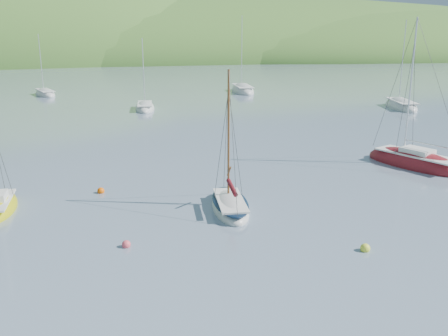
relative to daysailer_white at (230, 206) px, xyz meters
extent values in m
plane|color=slate|center=(0.55, -6.95, -0.20)|extent=(700.00, 700.00, 0.00)
ellipsoid|color=#44742C|center=(0.55, 163.05, -0.20)|extent=(440.00, 110.00, 44.00)
ellipsoid|color=#44742C|center=(90.55, 153.05, -0.20)|extent=(240.00, 100.00, 34.00)
ellipsoid|color=silver|center=(0.00, 0.01, -0.10)|extent=(2.35, 5.40, 1.29)
cube|color=silver|center=(-0.01, -0.10, 0.37)|extent=(1.77, 4.21, 0.10)
cylinder|color=brown|center=(0.05, 0.64, 3.83)|extent=(0.12, 0.12, 7.02)
ellipsoid|color=#0C1D34|center=(0.00, 0.01, 0.27)|extent=(2.31, 5.35, 0.22)
cylinder|color=maroon|center=(-0.05, -0.62, 1.28)|extent=(0.44, 2.54, 0.24)
ellipsoid|color=maroon|center=(15.04, 5.85, -0.05)|extent=(5.50, 8.02, 2.10)
cube|color=silver|center=(15.10, 5.71, 0.69)|extent=(4.21, 6.22, 0.10)
cylinder|color=silver|center=(14.66, 6.69, 5.41)|extent=(0.12, 0.12, 9.51)
cube|color=silver|center=(15.10, 5.71, 0.93)|extent=(2.17, 2.53, 0.42)
cylinder|color=silver|center=(15.41, 5.02, 1.60)|extent=(1.57, 3.37, 0.09)
ellipsoid|color=silver|center=(-2.24, 36.31, -0.07)|extent=(2.77, 6.63, 1.77)
cube|color=silver|center=(-2.25, 36.18, 0.56)|extent=(2.08, 5.16, 0.10)
cylinder|color=silver|center=(-2.18, 37.09, 4.40)|extent=(0.12, 0.12, 7.77)
ellipsoid|color=silver|center=(13.83, 50.56, -0.03)|extent=(3.61, 8.94, 2.38)
cube|color=silver|center=(13.82, 50.39, 0.81)|extent=(2.71, 6.97, 0.10)
cylinder|color=silver|center=(13.89, 51.62, 6.03)|extent=(0.12, 0.12, 10.53)
ellipsoid|color=silver|center=(-15.83, 53.10, -0.07)|extent=(4.48, 7.13, 1.84)
cube|color=silver|center=(-15.78, 52.97, 0.59)|extent=(3.42, 5.54, 0.10)
cylinder|color=silver|center=(-16.10, 53.86, 4.58)|extent=(0.12, 0.12, 8.07)
ellipsoid|color=silver|center=(29.08, 30.61, -0.04)|extent=(4.53, 8.53, 2.21)
cube|color=silver|center=(29.05, 30.45, 0.74)|extent=(3.43, 6.63, 0.10)
cylinder|color=silver|center=(29.29, 31.56, 5.57)|extent=(0.12, 0.12, 9.73)
sphere|color=#ECF539|center=(4.70, -6.49, -0.08)|extent=(0.44, 0.44, 0.44)
sphere|color=#F5515E|center=(-5.73, -3.76, -0.08)|extent=(0.40, 0.40, 0.40)
sphere|color=#FF5E05|center=(-6.99, 4.45, -0.08)|extent=(0.43, 0.43, 0.43)
camera|label=1|loc=(-5.90, -25.12, 9.40)|focal=40.00mm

